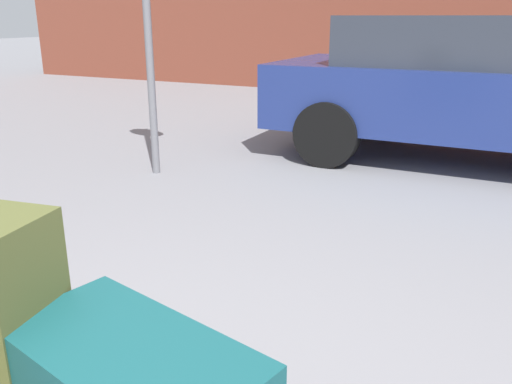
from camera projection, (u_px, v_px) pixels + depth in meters
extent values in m
cube|color=navy|center=(494.00, 99.00, 5.24)|extent=(4.30, 1.81, 0.64)
cube|color=#2D333D|center=(474.00, 40.00, 5.17)|extent=(2.41, 1.59, 0.46)
cylinder|color=black|center=(371.00, 108.00, 6.66)|extent=(0.64, 0.22, 0.64)
cylinder|color=black|center=(327.00, 134.00, 5.21)|extent=(0.64, 0.22, 0.64)
cylinder|color=slate|center=(148.00, 32.00, 4.67)|extent=(0.07, 0.07, 2.56)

